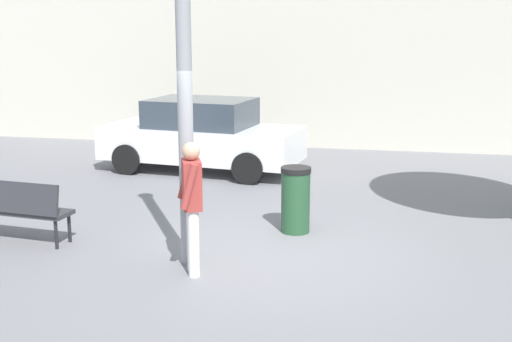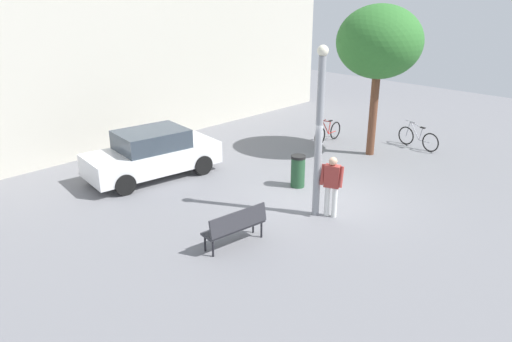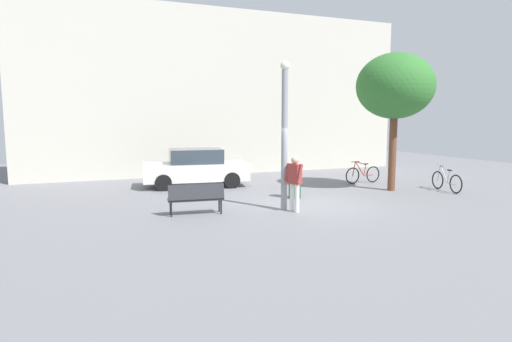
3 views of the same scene
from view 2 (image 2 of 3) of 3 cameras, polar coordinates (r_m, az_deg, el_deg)
The scene contains 10 objects.
ground_plane at distance 14.44m, azimuth 7.75°, elevation -3.13°, with size 36.00×36.00×0.00m, color slate.
building_facade at distance 20.13m, azimuth -13.82°, elevation 15.21°, with size 19.42×2.00×8.10m, color beige.
lamppost at distance 12.60m, azimuth 7.34°, elevation 4.84°, with size 0.28×0.28×4.47m.
person_by_lamppost at distance 12.99m, azimuth 8.79°, elevation -1.36°, with size 0.44×0.63×1.67m.
park_bench at distance 11.59m, azimuth -2.35°, elevation -6.24°, with size 1.64×0.64×0.92m.
plaza_tree at distance 17.66m, azimuth 14.10°, elevation 14.24°, with size 2.91×2.91×5.24m.
bicycle_red at distance 19.50m, azimuth 8.31°, elevation 4.41°, with size 1.81×0.16×0.97m.
bicycle_silver at distance 19.58m, azimuth 18.25°, elevation 3.64°, with size 0.35×1.79×0.97m.
parked_car_white at distance 15.98m, azimuth -11.91°, elevation 1.97°, with size 4.38×2.23×1.55m.
trash_bin at distance 15.00m, azimuth 4.88°, elevation -0.00°, with size 0.45×0.45×1.00m.
Camera 2 is at (-10.71, -7.75, 5.81)m, focal length 34.49 mm.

